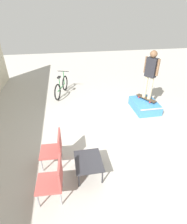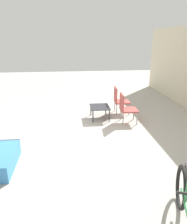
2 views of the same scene
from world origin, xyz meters
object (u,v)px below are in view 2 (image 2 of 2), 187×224
(coffee_table, at_px, (100,108))
(bicycle, at_px, (187,210))
(patio_chair_left, at_px, (119,99))
(patio_chair_right, at_px, (126,107))

(coffee_table, relative_size, bicycle, 0.45)
(coffee_table, relative_size, patio_chair_left, 0.81)
(patio_chair_right, bearing_deg, coffee_table, 62.06)
(patio_chair_left, bearing_deg, bicycle, -178.99)
(patio_chair_right, bearing_deg, patio_chair_left, 2.63)
(patio_chair_left, xyz_separation_m, bicycle, (5.09, -0.23, -0.14))
(patio_chair_left, bearing_deg, patio_chair_right, -176.40)
(bicycle, bearing_deg, patio_chair_left, -163.39)
(coffee_table, height_order, patio_chair_right, patio_chair_right)
(coffee_table, height_order, patio_chair_left, patio_chair_left)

